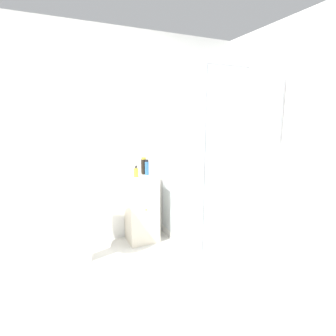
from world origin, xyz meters
TOP-DOWN VIEW (x-y plane):
  - wall_back at (0.00, 1.70)m, footprint 6.40×0.06m
  - shower_enclosure at (1.12, 1.08)m, footprint 0.99×1.02m
  - vanity_cabinet at (0.34, 1.50)m, footprint 0.36×0.35m
  - sink at (-0.38, 1.30)m, footprint 0.49×0.49m
  - soap_dispenser at (0.26, 1.46)m, footprint 0.05×0.05m
  - shampoo_bottle_tall_black at (0.40, 1.57)m, footprint 0.06×0.06m
  - shampoo_bottle_blue at (0.41, 1.49)m, footprint 0.05×0.05m

SIDE VIEW (x-z plane):
  - vanity_cabinet at x=0.34m, z-range 0.00..0.82m
  - shower_enclosure at x=1.12m, z-range -0.48..1.52m
  - sink at x=-0.38m, z-range 0.14..1.14m
  - soap_dispenser at x=0.26m, z-range 0.81..0.94m
  - shampoo_bottle_blue at x=0.41m, z-range 0.82..1.01m
  - shampoo_bottle_tall_black at x=0.40m, z-range 0.82..1.03m
  - wall_back at x=0.00m, z-range 0.00..2.50m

